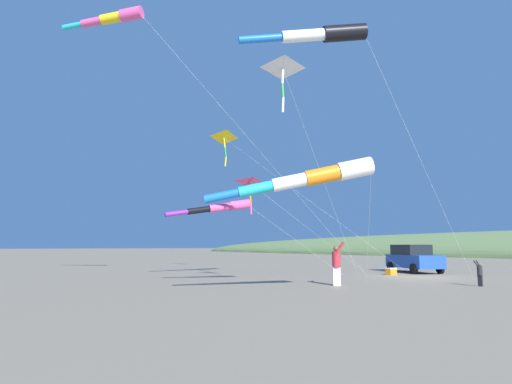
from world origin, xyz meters
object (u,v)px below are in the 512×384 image
kite_windsock_teal_far_right (323,35)px  person_adult_flyer (337,262)px  cooler_box (391,271)px  kite_windsock_small_distant (114,18)px  kite_delta_long_streamer_right (224,138)px  kite_delta_purple_drifting (283,69)px  parked_car (413,258)px  kite_windsock_black_fish_shape (221,207)px  person_child_green_jacket (480,272)px  kite_windsock_yellow_midlevel (313,177)px  kite_delta_blue_topmost (249,182)px

kite_windsock_teal_far_right → person_adult_flyer: bearing=-138.2°
cooler_box → kite_windsock_small_distant: bearing=-16.5°
kite_delta_long_streamer_right → kite_delta_purple_drifting: (3.67, 11.50, 0.41)m
parked_car → kite_windsock_black_fish_shape: 13.30m
person_adult_flyer → person_child_green_jacket: (-4.92, 3.85, -0.44)m
person_adult_flyer → kite_delta_long_streamer_right: 15.41m
parked_car → kite_windsock_yellow_midlevel: kite_windsock_yellow_midlevel is taller
kite_windsock_small_distant → parked_car: bearing=167.9°
kite_windsock_small_distant → kite_delta_long_streamer_right: (-9.68, -4.66, -4.16)m
kite_delta_blue_topmost → kite_windsock_small_distant: 11.33m
kite_windsock_black_fish_shape → kite_windsock_teal_far_right: kite_windsock_teal_far_right is taller
kite_windsock_small_distant → kite_delta_purple_drifting: kite_windsock_small_distant is taller
kite_windsock_yellow_midlevel → person_child_green_jacket: bearing=170.8°
kite_delta_long_streamer_right → kite_windsock_small_distant: bearing=25.7°
kite_windsock_black_fish_shape → parked_car: bearing=153.5°
kite_windsock_small_distant → kite_delta_purple_drifting: 9.84m
kite_windsock_teal_far_right → kite_windsock_black_fish_shape: bearing=-107.5°
parked_car → person_child_green_jacket: bearing=51.0°
person_adult_flyer → kite_delta_purple_drifting: kite_delta_purple_drifting is taller
cooler_box → parked_car: bearing=-168.7°
kite_windsock_black_fish_shape → person_child_green_jacket: bearing=111.3°
parked_car → cooler_box: size_ratio=7.50×
person_child_green_jacket → kite_delta_blue_topmost: size_ratio=0.10×
kite_windsock_teal_far_right → kite_delta_purple_drifting: bearing=-116.3°
person_child_green_jacket → kite_windsock_black_fish_shape: bearing=-68.7°
kite_delta_long_streamer_right → kite_windsock_teal_far_right: (6.35, 16.92, -0.94)m
kite_windsock_small_distant → person_adult_flyer: bearing=135.0°
parked_car → kite_windsock_teal_far_right: size_ratio=0.38×
parked_car → kite_windsock_teal_far_right: kite_windsock_teal_far_right is taller
person_adult_flyer → cooler_box: bearing=-157.8°
cooler_box → kite_delta_blue_topmost: (9.71, -1.24, 4.88)m
person_child_green_jacket → kite_windsock_teal_far_right: size_ratio=0.09×
kite_windsock_small_distant → kite_windsock_teal_far_right: (-3.33, 12.25, -5.10)m
cooler_box → kite_delta_blue_topmost: bearing=-7.3°
kite_windsock_black_fish_shape → kite_delta_blue_topmost: 5.39m
person_child_green_jacket → kite_delta_long_streamer_right: bearing=-78.8°
kite_windsock_teal_far_right → kite_delta_purple_drifting: kite_delta_purple_drifting is taller
cooler_box → kite_windsock_small_distant: (16.06, -4.77, 13.58)m
cooler_box → kite_windsock_black_fish_shape: kite_windsock_black_fish_shape is taller
parked_car → kite_delta_purple_drifting: 16.28m
cooler_box → kite_delta_long_streamer_right: 14.78m
person_adult_flyer → kite_delta_blue_topmost: 6.28m
person_adult_flyer → kite_delta_blue_topmost: size_ratio=0.17×
cooler_box → person_child_green_jacket: bearing=66.5°
person_child_green_jacket → kite_delta_blue_topmost: (6.61, -8.37, 4.47)m
parked_car → kite_delta_long_streamer_right: size_ratio=0.46×
kite_windsock_black_fish_shape → kite_windsock_yellow_midlevel: bearing=74.8°
parked_car → kite_delta_blue_topmost: bearing=-2.7°
person_child_green_jacket → kite_windsock_black_fish_shape: kite_windsock_black_fish_shape is taller
kite_windsock_black_fish_shape → kite_windsock_small_distant: 12.40m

